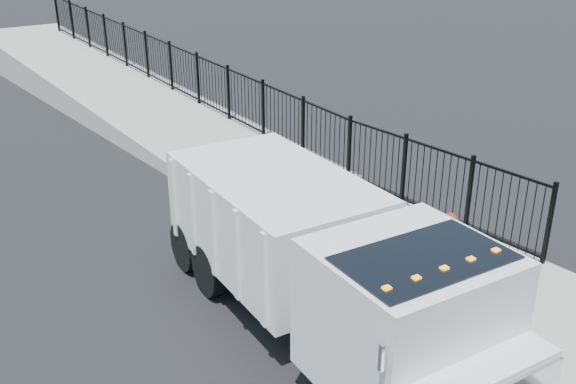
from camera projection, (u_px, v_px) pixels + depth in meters
ground at (354, 283)px, 13.01m from camera, size 120.00×120.00×0.00m
sidewalk at (495, 291)px, 12.63m from camera, size 3.55×12.00×0.12m
curb at (431, 325)px, 11.53m from camera, size 0.30×12.00×0.16m
ramp at (118, 103)px, 25.81m from camera, size 3.95×24.06×3.19m
iron_fence at (199, 95)px, 23.37m from camera, size 0.10×28.00×1.80m
truck at (327, 262)px, 10.72m from camera, size 3.47×8.17×2.71m
worker at (445, 259)px, 11.77m from camera, size 0.60×0.77×1.88m
debris at (484, 279)px, 12.83m from camera, size 0.36×0.36×0.09m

